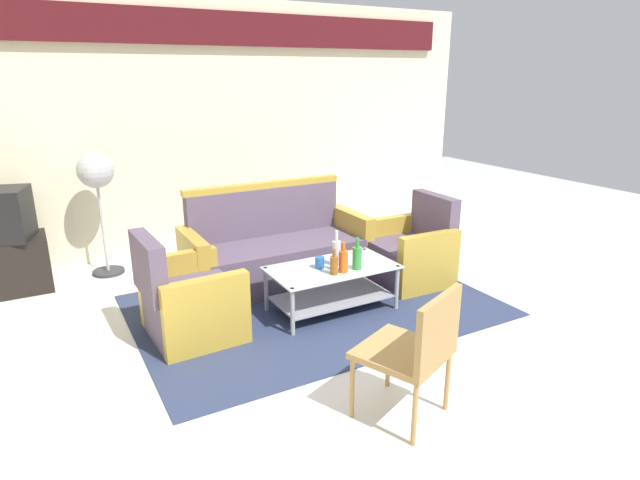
# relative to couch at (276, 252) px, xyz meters

# --- Properties ---
(ground_plane) EXTENTS (14.00, 14.00, 0.00)m
(ground_plane) POSITION_rel_couch_xyz_m (0.14, -1.52, -0.32)
(ground_plane) COLOR white
(wall_back) EXTENTS (6.52, 0.19, 2.80)m
(wall_back) POSITION_rel_couch_xyz_m (0.14, 1.54, 1.16)
(wall_back) COLOR beige
(wall_back) RESTS_ON ground
(rug) EXTENTS (3.08, 2.16, 0.01)m
(rug) POSITION_rel_couch_xyz_m (0.05, -0.69, -0.31)
(rug) COLOR #2D3856
(rug) RESTS_ON ground
(couch) EXTENTS (1.80, 0.74, 0.96)m
(couch) POSITION_rel_couch_xyz_m (0.00, 0.00, 0.00)
(couch) COLOR #5B4C60
(couch) RESTS_ON rug
(armchair_left) EXTENTS (0.73, 0.79, 0.85)m
(armchair_left) POSITION_rel_couch_xyz_m (-1.08, -0.69, -0.03)
(armchair_left) COLOR #5B4C60
(armchair_left) RESTS_ON rug
(armchair_right) EXTENTS (0.72, 0.78, 0.85)m
(armchair_right) POSITION_rel_couch_xyz_m (1.18, -0.62, -0.03)
(armchair_right) COLOR #5B4C60
(armchair_right) RESTS_ON rug
(coffee_table) EXTENTS (1.10, 0.60, 0.40)m
(coffee_table) POSITION_rel_couch_xyz_m (0.14, -0.84, -0.04)
(coffee_table) COLOR silver
(coffee_table) RESTS_ON rug
(bottle_green) EXTENTS (0.08, 0.08, 0.28)m
(bottle_green) POSITION_rel_couch_xyz_m (0.30, -0.99, 0.20)
(bottle_green) COLOR #2D8C38
(bottle_green) RESTS_ON coffee_table
(bottle_clear) EXTENTS (0.08, 0.08, 0.31)m
(bottle_clear) POSITION_rel_couch_xyz_m (0.20, -0.82, 0.21)
(bottle_clear) COLOR silver
(bottle_clear) RESTS_ON coffee_table
(bottle_brown) EXTENTS (0.07, 0.07, 0.22)m
(bottle_brown) POSITION_rel_couch_xyz_m (0.07, -1.00, 0.18)
(bottle_brown) COLOR brown
(bottle_brown) RESTS_ON coffee_table
(bottle_orange) EXTENTS (0.08, 0.08, 0.26)m
(bottle_orange) POSITION_rel_couch_xyz_m (0.16, -0.99, 0.19)
(bottle_orange) COLOR #D85919
(bottle_orange) RESTS_ON coffee_table
(cup) EXTENTS (0.08, 0.08, 0.10)m
(cup) POSITION_rel_couch_xyz_m (0.03, -0.82, 0.14)
(cup) COLOR #2659A5
(cup) RESTS_ON coffee_table
(tv_stand) EXTENTS (0.80, 0.50, 0.52)m
(tv_stand) POSITION_rel_couch_xyz_m (-2.37, 1.03, -0.06)
(tv_stand) COLOR black
(tv_stand) RESTS_ON ground
(pedestal_fan) EXTENTS (0.36, 0.36, 1.27)m
(pedestal_fan) POSITION_rel_couch_xyz_m (-1.44, 1.08, 0.70)
(pedestal_fan) COLOR #2D2D33
(pedestal_fan) RESTS_ON ground
(wicker_chair) EXTENTS (0.63, 0.63, 0.84)m
(wicker_chair) POSITION_rel_couch_xyz_m (-0.20, -2.40, 0.18)
(wicker_chair) COLOR #AD844C
(wicker_chair) RESTS_ON ground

